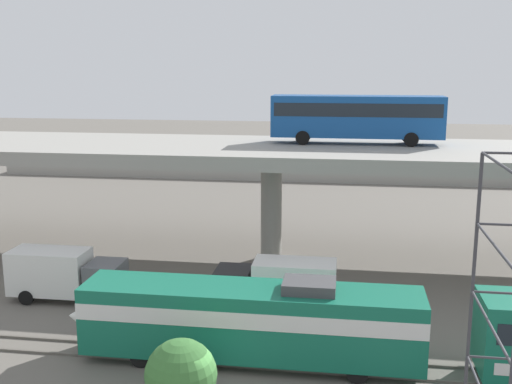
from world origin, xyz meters
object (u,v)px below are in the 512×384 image
Objects in this scene: parked_car_2 at (433,161)px; train_locomotive at (234,317)px; transit_bus_on_overpass at (357,115)px; parked_car_7 at (171,156)px; parked_car_5 at (335,158)px; parked_car_1 at (264,156)px; parked_car_3 at (250,161)px; parked_car_6 at (314,161)px; service_truck_east at (64,274)px; parked_car_0 at (86,154)px; service_truck_west at (279,285)px.

train_locomotive is at bearing 73.23° from parked_car_2.
transit_bus_on_overpass is 41.68m from parked_car_7.
train_locomotive is at bearing -93.79° from parked_car_5.
parked_car_1 is at bearing -83.72° from train_locomotive.
parked_car_7 is at bearing 8.52° from parked_car_1.
parked_car_2 is 1.04× the size of parked_car_3.
transit_bus_on_overpass reaches higher than train_locomotive.
service_truck_east is at bearing 74.28° from parked_car_6.
parked_car_2 is 12.09m from parked_car_5.
parked_car_6 is (6.74, -3.03, -0.00)m from parked_car_1.
parked_car_0 is at bearing 0.11° from parked_car_2.
parked_car_7 is (-23.49, 33.42, -8.27)m from transit_bus_on_overpass.
parked_car_3 is at bearing 84.00° from service_truck_east.
parked_car_5 is at bearing -93.79° from train_locomotive.
service_truck_west reaches higher than parked_car_5.
parked_car_2 is 1.01× the size of parked_car_5.
parked_car_2 is at bearing -173.85° from parked_car_6.
parked_car_0 is 0.98× the size of parked_car_5.
service_truck_east reaches higher than parked_car_2.
parked_car_5 is (-12.05, 0.96, -0.00)m from parked_car_2.
parked_car_3 is at bearing -6.98° from parked_car_0.
parked_car_7 is (-19.30, 45.03, 0.42)m from service_truck_west.
transit_bus_on_overpass is at bearing -109.82° from service_truck_west.
train_locomotive reaches higher than parked_car_0.
parked_car_3 is 7.97m from parked_car_6.
transit_bus_on_overpass is at bearing -54.90° from parked_car_7.
service_truck_west is 12.86m from service_truck_east.
train_locomotive reaches higher than parked_car_1.
transit_bus_on_overpass is 2.59× the size of parked_car_2.
service_truck_west is 43.81m from parked_car_6.
parked_car_3 is at bearing -13.03° from parked_car_7.
parked_car_3 is (-1.13, -4.33, -0.00)m from parked_car_1.
parked_car_2 and parked_car_6 have the same top height.
parked_car_6 and parked_car_7 have the same top height.
parked_car_6 is (-14.62, -1.57, -0.00)m from parked_car_2.
parked_car_3 is 11.12m from parked_car_5.
parked_car_3 and parked_car_5 have the same top height.
parked_car_6 is (-0.53, 43.80, 0.42)m from service_truck_west.
service_truck_west is 1.00× the size of service_truck_east.
parked_car_3 and parked_car_7 have the same top height.
parked_car_3 is at bearing 7.28° from parked_car_2.
transit_bus_on_overpass reaches higher than parked_car_5.
parked_car_2 is at bearing 0.11° from parked_car_0.
parked_car_6 is (30.62, -1.49, -0.00)m from parked_car_0.
parked_car_2 is 33.40m from parked_car_7.
parked_car_1 and parked_car_5 have the same top height.
parked_car_3 is (22.75, -2.78, -0.00)m from parked_car_0.
service_truck_west is 47.52m from parked_car_2.
parked_car_0 and parked_car_2 have the same top height.
service_truck_east reaches higher than parked_car_6.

